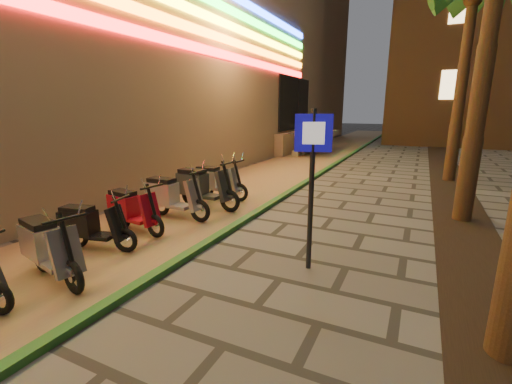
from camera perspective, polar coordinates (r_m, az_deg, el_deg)
The scene contains 12 objects.
ground at distance 4.09m, azimuth -23.59°, elevation -25.81°, with size 120.00×120.00×0.00m, color #474442.
parking_strip at distance 13.25m, azimuth 2.23°, elevation 2.75°, with size 3.40×60.00×0.01m, color #8C7251.
green_curb at distance 12.67m, azimuth 9.30°, elevation 2.28°, with size 0.18×60.00×0.10m, color #225C22.
planting_strip at distance 7.45m, azimuth 32.26°, elevation -8.26°, with size 1.20×40.00×0.02m, color black.
mall_building at distance 22.20m, azimuth -33.27°, elevation 24.56°, with size 24.23×44.00×15.00m.
pedestrian_sign at distance 5.27m, azimuth 9.33°, elevation 3.83°, with size 0.54×0.21×2.53m.
scooter_5 at distance 6.10m, azimuth -31.42°, elevation -7.84°, with size 1.63×0.75×1.15m.
scooter_6 at distance 6.96m, azimuth -25.97°, elevation -5.05°, with size 1.49×0.70×1.05m.
scooter_7 at distance 7.66m, azimuth -20.13°, elevation -2.68°, with size 1.56×0.62×1.10m.
scooter_8 at distance 8.31m, azimuth -13.98°, elevation -0.63°, with size 1.71×0.60×1.21m.
scooter_9 at distance 8.98m, azimuth -9.11°, elevation 0.91°, with size 1.84×0.64×1.29m.
scooter_10 at distance 9.88m, azimuth -6.76°, elevation 1.85°, with size 1.66×0.58×1.17m.
Camera 1 is at (2.57, -1.94, 2.53)m, focal length 24.00 mm.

